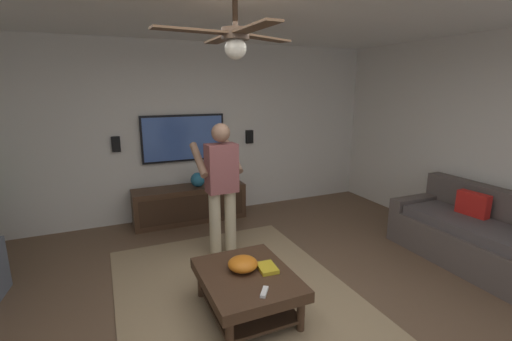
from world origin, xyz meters
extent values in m
plane|color=brown|center=(0.00, 0.00, 0.00)|extent=(7.74, 7.74, 0.00)
cube|color=silver|center=(3.07, 0.00, 1.36)|extent=(0.10, 6.65, 2.72)
cube|color=#9E8460|center=(0.44, 0.13, 0.01)|extent=(3.17, 2.26, 0.01)
cube|color=#564C47|center=(0.03, -2.68, 0.21)|extent=(1.91, 0.87, 0.42)
cube|color=#564C47|center=(0.02, -3.02, 0.65)|extent=(1.90, 0.23, 0.45)
cube|color=#564C47|center=(0.89, -2.69, 0.29)|extent=(0.19, 0.84, 0.58)
cube|color=#504949|center=(0.03, -2.60, 0.48)|extent=(1.51, 0.62, 0.12)
cube|color=red|center=(0.18, -2.78, 0.64)|extent=(0.37, 0.14, 0.36)
cube|color=#422B1C|center=(0.24, 0.13, 0.35)|extent=(1.00, 0.80, 0.10)
cylinder|color=#422B1C|center=(0.66, -0.19, 0.15)|extent=(0.07, 0.07, 0.30)
cylinder|color=#422B1C|center=(0.66, 0.45, 0.15)|extent=(0.07, 0.07, 0.30)
cylinder|color=#422B1C|center=(-0.18, -0.19, 0.15)|extent=(0.07, 0.07, 0.30)
cylinder|color=#422B1C|center=(-0.18, 0.45, 0.15)|extent=(0.07, 0.07, 0.30)
cube|color=#382417|center=(0.24, 0.13, 0.10)|extent=(0.88, 0.68, 0.03)
cube|color=#422B1C|center=(2.74, 0.06, 0.28)|extent=(0.44, 1.70, 0.55)
cube|color=#352216|center=(2.51, 0.06, 0.28)|extent=(0.01, 1.56, 0.39)
cube|color=black|center=(2.98, 0.06, 1.27)|extent=(0.05, 1.28, 0.72)
cube|color=#3E5FAB|center=(2.95, 0.06, 1.27)|extent=(0.01, 1.22, 0.66)
cylinder|color=#C6B793|center=(1.44, -0.15, 0.41)|extent=(0.14, 0.14, 0.82)
cylinder|color=#C6B793|center=(1.43, 0.05, 0.41)|extent=(0.14, 0.14, 0.82)
cube|color=#8C4C4C|center=(1.43, -0.05, 1.11)|extent=(0.24, 0.37, 0.58)
sphere|color=#997056|center=(1.43, -0.05, 1.53)|extent=(0.22, 0.22, 0.22)
cylinder|color=#997056|center=(1.62, -0.26, 1.20)|extent=(0.48, 0.11, 0.37)
cylinder|color=#997056|center=(1.60, 0.18, 1.20)|extent=(0.48, 0.11, 0.37)
cube|color=white|center=(1.81, -0.03, 1.10)|extent=(0.04, 0.05, 0.16)
ellipsoid|color=orange|center=(0.31, 0.14, 0.46)|extent=(0.28, 0.28, 0.12)
cube|color=white|center=(-0.11, 0.12, 0.41)|extent=(0.15, 0.12, 0.02)
cube|color=gold|center=(0.23, -0.07, 0.42)|extent=(0.23, 0.18, 0.04)
sphere|color=teal|center=(2.70, -0.07, 0.66)|extent=(0.22, 0.22, 0.22)
cube|color=black|center=(2.99, -1.06, 1.23)|extent=(0.06, 0.12, 0.22)
cube|color=black|center=(2.99, 1.04, 1.24)|extent=(0.06, 0.12, 0.22)
cylinder|color=#4C3828|center=(0.08, 0.27, 2.56)|extent=(0.04, 0.04, 0.28)
cylinder|color=#4C3828|center=(0.08, 0.27, 2.42)|extent=(0.20, 0.20, 0.08)
sphere|color=silver|center=(0.08, 0.27, 2.32)|extent=(0.16, 0.16, 0.16)
cube|color=brown|center=(0.40, 0.27, 2.42)|extent=(0.56, 0.12, 0.02)
cube|color=brown|center=(0.05, 0.58, 2.42)|extent=(0.17, 0.57, 0.02)
cube|color=brown|center=(-0.24, 0.26, 2.42)|extent=(0.56, 0.14, 0.02)
cube|color=brown|center=(0.22, -0.02, 2.42)|extent=(0.34, 0.56, 0.02)
camera|label=1|loc=(-2.43, 1.21, 2.04)|focal=24.68mm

